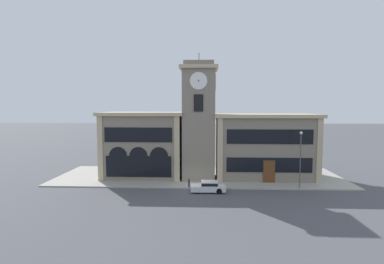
{
  "coord_description": "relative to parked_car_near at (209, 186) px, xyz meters",
  "views": [
    {
      "loc": [
        0.89,
        -35.48,
        9.84
      ],
      "look_at": [
        -0.83,
        2.98,
        6.67
      ],
      "focal_mm": 28.0,
      "sensor_mm": 36.0,
      "label": 1
    }
  ],
  "objects": [
    {
      "name": "ground_plane",
      "position": [
        -1.28,
        1.27,
        -0.66
      ],
      "size": [
        300.0,
        300.0,
        0.0
      ],
      "primitive_type": "plane",
      "color": "#4C4C51"
    },
    {
      "name": "sidewalk_kerb",
      "position": [
        -1.28,
        7.54,
        -0.59
      ],
      "size": [
        39.6,
        12.55,
        0.15
      ],
      "color": "#A39E93",
      "rests_on": "ground_plane"
    },
    {
      "name": "clock_tower",
      "position": [
        -1.28,
        6.39,
        7.33
      ],
      "size": [
        5.0,
        5.0,
        17.08
      ],
      "color": "gray",
      "rests_on": "ground_plane"
    },
    {
      "name": "town_hall_left_wing",
      "position": [
        -9.15,
        8.0,
        3.95
      ],
      "size": [
        11.53,
        8.27,
        9.17
      ],
      "color": "gray",
      "rests_on": "ground_plane"
    },
    {
      "name": "town_hall_right_wing",
      "position": [
        7.84,
        8.0,
        3.83
      ],
      "size": [
        14.05,
        8.27,
        8.92
      ],
      "color": "gray",
      "rests_on": "ground_plane"
    },
    {
      "name": "parked_car_near",
      "position": [
        0.0,
        0.0,
        0.0
      ],
      "size": [
        4.06,
        1.81,
        1.25
      ],
      "rotation": [
        0.0,
        0.0,
        3.16
      ],
      "color": "silver",
      "rests_on": "ground_plane"
    },
    {
      "name": "street_lamp",
      "position": [
        11.05,
        1.92,
        3.86
      ],
      "size": [
        0.36,
        0.36,
        6.82
      ],
      "color": "#4C4C51",
      "rests_on": "sidewalk_kerb"
    },
    {
      "name": "bollard",
      "position": [
        -2.37,
        1.57,
        0.01
      ],
      "size": [
        0.18,
        0.18,
        1.06
      ],
      "color": "black",
      "rests_on": "sidewalk_kerb"
    }
  ]
}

